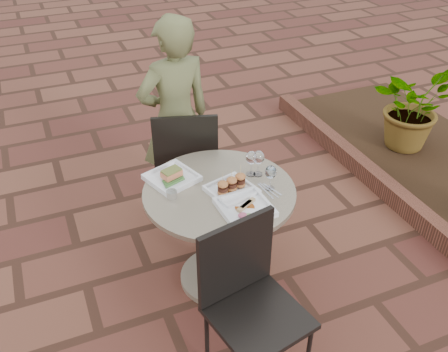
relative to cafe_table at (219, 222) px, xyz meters
name	(u,v)px	position (x,y,z in m)	size (l,w,h in m)	color
ground	(205,252)	(0.00, 0.28, -0.48)	(60.00, 60.00, 0.00)	brown
cafe_table	(219,222)	(0.00, 0.00, 0.00)	(0.90, 0.90, 0.73)	gray
chair_far	(186,157)	(0.02, 0.69, 0.07)	(0.55, 0.55, 0.93)	black
chair_near	(248,292)	(-0.11, -0.63, 0.07)	(0.52, 0.52, 0.93)	black
diner	(175,120)	(0.02, 0.88, 0.28)	(0.55, 0.36, 1.52)	brown
plate_salmon	(172,177)	(-0.22, 0.20, 0.27)	(0.34, 0.34, 0.07)	white
plate_sliders	(232,187)	(0.06, -0.05, 0.28)	(0.30, 0.30, 0.16)	white
plate_tuna	(245,207)	(0.06, -0.23, 0.26)	(0.29, 0.29, 0.03)	white
wine_glass_right	(271,173)	(0.28, -0.10, 0.36)	(0.07, 0.07, 0.16)	white
wine_glass_mid	(252,158)	(0.24, 0.07, 0.36)	(0.07, 0.07, 0.16)	white
wine_glass_far	(259,158)	(0.28, 0.06, 0.36)	(0.07, 0.07, 0.17)	white
steel_ramekin	(172,194)	(-0.28, 0.03, 0.27)	(0.06, 0.06, 0.04)	silver
cutlery_set	(269,190)	(0.27, -0.12, 0.25)	(0.08, 0.18, 0.00)	silver
planter_curb	(368,173)	(1.60, 0.58, -0.41)	(0.12, 3.00, 0.15)	brown
mulch_bed	(432,160)	(2.30, 0.58, -0.45)	(1.30, 3.00, 0.06)	black
potted_plant_a	(412,105)	(2.21, 0.87, -0.03)	(0.72, 0.62, 0.80)	#33662D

